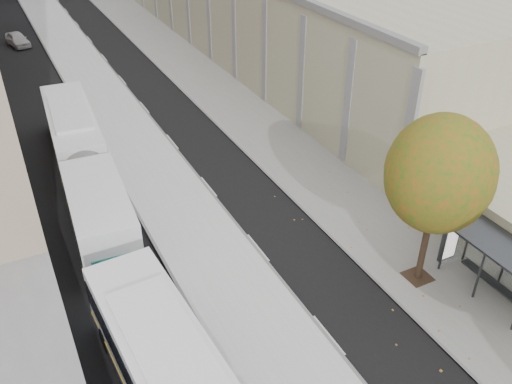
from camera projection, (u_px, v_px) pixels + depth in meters
bus_platform at (117, 118)px, 37.18m from camera, size 4.25×150.00×0.15m
sidewalk at (223, 97)px, 40.24m from camera, size 4.75×150.00×0.08m
bus_shelter at (501, 251)px, 21.62m from camera, size 1.90×4.40×2.53m
tree_c at (439, 174)px, 20.70m from camera, size 4.20×4.20×7.28m
bus_far at (83, 162)px, 28.91m from camera, size 3.59×17.44×2.89m
distant_car at (17, 39)px, 50.33m from camera, size 2.20×3.86×1.24m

